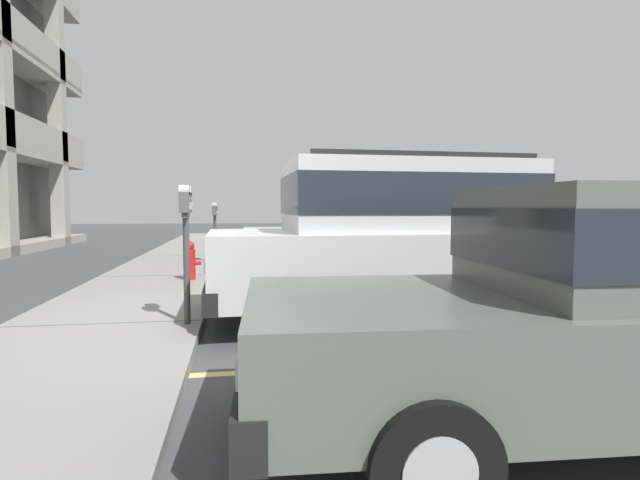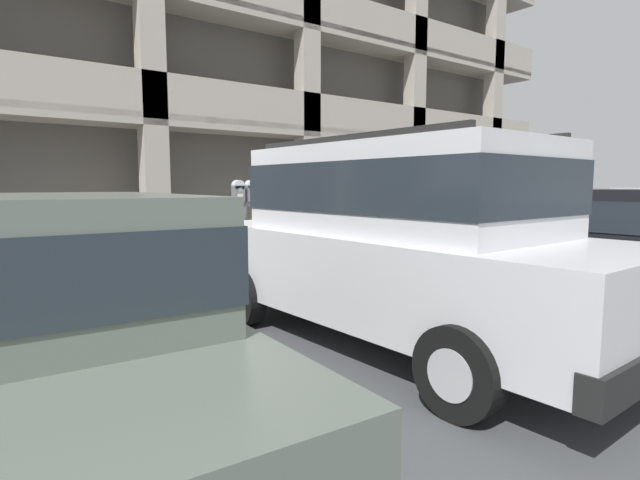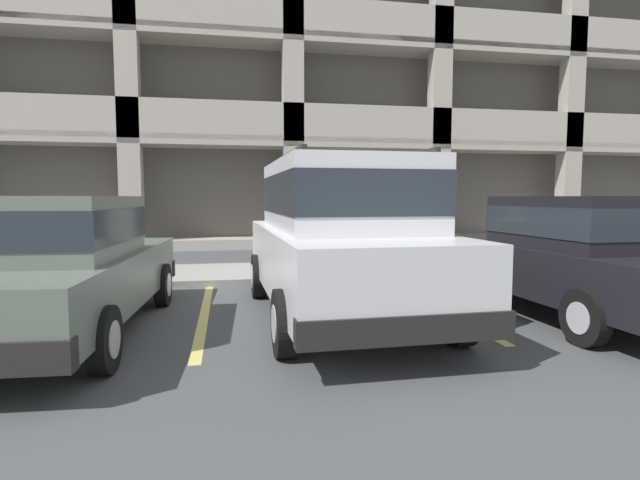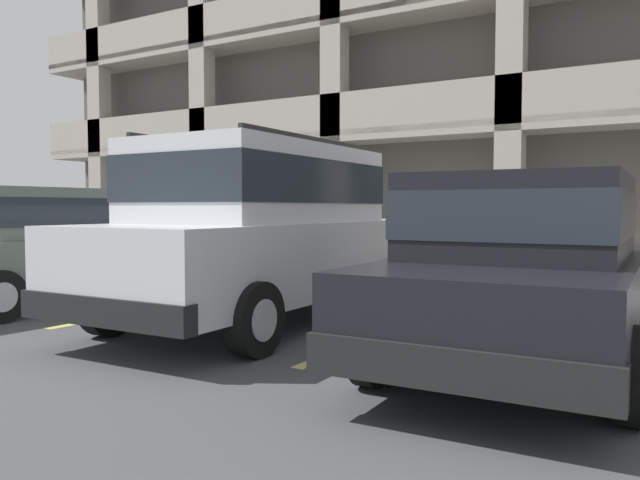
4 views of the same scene
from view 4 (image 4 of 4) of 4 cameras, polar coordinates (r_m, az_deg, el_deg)
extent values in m
cube|color=#444749|center=(9.11, 2.62, -5.49)|extent=(80.00, 80.00, 0.10)
cube|color=gray|center=(10.25, 6.08, -3.94)|extent=(40.00, 2.20, 0.12)
cube|color=#606060|center=(15.41, -22.01, -1.59)|extent=(0.03, 2.16, 0.00)
cube|color=#606060|center=(12.46, -10.86, -2.46)|extent=(0.03, 2.16, 0.00)
cube|color=#606060|center=(10.24, 6.09, -3.59)|extent=(0.03, 2.16, 0.00)
cube|color=#DBD16B|center=(11.21, -22.99, -3.86)|extent=(0.12, 4.80, 0.01)
cube|color=#DBD16B|center=(8.87, -10.84, -5.42)|extent=(0.12, 4.80, 0.01)
cube|color=#DBD16B|center=(7.18, 8.45, -7.38)|extent=(0.12, 4.80, 0.01)
cube|color=silver|center=(7.08, -5.05, -1.57)|extent=(1.94, 4.74, 0.80)
cube|color=silver|center=(7.02, -5.31, 5.08)|extent=(1.68, 2.95, 0.84)
cube|color=#232B33|center=(7.02, -5.31, 5.25)|extent=(1.71, 2.97, 0.46)
cube|color=black|center=(9.09, 3.30, -2.33)|extent=(1.88, 0.20, 0.24)
cube|color=black|center=(5.39, -19.26, -6.15)|extent=(1.88, 0.20, 0.24)
cube|color=silver|center=(8.87, 6.75, -0.15)|extent=(0.24, 0.04, 0.14)
cube|color=silver|center=(9.38, 0.32, 0.04)|extent=(0.24, 0.04, 0.14)
cylinder|color=black|center=(7.96, 6.38, -3.98)|extent=(0.21, 0.66, 0.66)
cylinder|color=#B2B2B7|center=(7.96, 6.38, -3.98)|extent=(0.23, 0.37, 0.36)
cylinder|color=black|center=(8.82, -4.45, -3.28)|extent=(0.21, 0.66, 0.66)
cylinder|color=#B2B2B7|center=(8.82, -4.45, -3.28)|extent=(0.23, 0.37, 0.36)
cylinder|color=black|center=(5.43, -5.99, -7.22)|extent=(0.21, 0.66, 0.66)
cylinder|color=#B2B2B7|center=(5.43, -5.99, -7.22)|extent=(0.23, 0.37, 0.36)
cylinder|color=black|center=(6.64, -18.79, -5.50)|extent=(0.21, 0.66, 0.66)
cylinder|color=#B2B2B7|center=(6.64, -18.79, -5.50)|extent=(0.23, 0.37, 0.36)
cube|color=black|center=(6.69, -0.44, 9.16)|extent=(0.11, 2.62, 0.05)
cube|color=black|center=(7.47, -9.70, 8.46)|extent=(0.11, 2.62, 0.05)
cube|color=#5B665B|center=(9.20, -22.31, -1.55)|extent=(1.95, 4.49, 0.60)
cube|color=#5B665B|center=(9.01, -23.99, 2.27)|extent=(1.61, 2.06, 0.64)
cube|color=#232B33|center=(9.01, -23.99, 2.37)|extent=(1.63, 2.09, 0.35)
cube|color=black|center=(10.55, -12.46, -1.83)|extent=(1.74, 0.26, 0.24)
cube|color=silver|center=(10.19, -10.24, -0.62)|extent=(0.24, 0.04, 0.14)
cube|color=silver|center=(10.96, -14.17, -0.41)|extent=(0.24, 0.04, 0.14)
cylinder|color=black|center=(9.42, -12.50, -3.13)|extent=(0.19, 0.61, 0.60)
cylinder|color=#B2B2B7|center=(9.42, -12.50, -3.13)|extent=(0.20, 0.34, 0.33)
cylinder|color=black|center=(10.69, -18.64, -2.50)|extent=(0.19, 0.61, 0.60)
cylinder|color=#B2B2B7|center=(10.69, -18.64, -2.50)|extent=(0.20, 0.34, 0.33)
cube|color=black|center=(5.56, 18.63, -4.31)|extent=(1.83, 4.45, 0.60)
cube|color=black|center=(5.22, 18.13, 2.06)|extent=(1.55, 2.02, 0.64)
cube|color=#232B33|center=(5.22, 18.13, 2.23)|extent=(1.58, 2.05, 0.35)
cube|color=black|center=(7.70, 21.60, -3.72)|extent=(1.74, 0.21, 0.24)
cube|color=black|center=(3.53, 11.91, -11.37)|extent=(1.74, 0.21, 0.24)
cube|color=silver|center=(7.67, 25.59, -2.03)|extent=(0.24, 0.04, 0.14)
cube|color=silver|center=(7.81, 17.85, -1.80)|extent=(0.24, 0.04, 0.14)
cylinder|color=black|center=(7.10, 14.01, -5.13)|extent=(0.18, 0.60, 0.60)
cylinder|color=#B2B2B7|center=(7.10, 14.01, -5.13)|extent=(0.19, 0.34, 0.33)
cylinder|color=black|center=(4.18, 26.47, -11.03)|extent=(0.18, 0.60, 0.60)
cylinder|color=#B2B2B7|center=(4.18, 26.47, -11.03)|extent=(0.19, 0.34, 0.33)
cylinder|color=black|center=(4.57, 4.80, -9.55)|extent=(0.18, 0.60, 0.60)
cylinder|color=#B2B2B7|center=(4.57, 4.80, -9.55)|extent=(0.19, 0.34, 0.33)
cylinder|color=#47474C|center=(9.41, 2.81, -0.55)|extent=(0.07, 0.07, 1.18)
cube|color=#47474C|center=(9.40, 2.82, 3.24)|extent=(0.28, 0.06, 0.06)
cube|color=#515459|center=(9.44, 2.29, 4.09)|extent=(0.15, 0.11, 0.22)
cylinder|color=#9EA8B2|center=(9.45, 2.29, 4.75)|extent=(0.15, 0.11, 0.15)
cube|color=#B7B293|center=(9.39, 2.11, 3.86)|extent=(0.08, 0.01, 0.08)
cube|color=#515459|center=(9.35, 3.36, 4.09)|extent=(0.15, 0.11, 0.22)
cylinder|color=#9EA8B2|center=(9.35, 3.37, 4.77)|extent=(0.15, 0.11, 0.15)
cube|color=#B7B293|center=(9.30, 3.19, 3.86)|extent=(0.08, 0.01, 0.08)
cube|color=#A8A093|center=(19.47, 20.27, -0.57)|extent=(32.00, 10.00, 0.30)
cube|color=#A8A093|center=(19.52, 20.43, 8.25)|extent=(32.00, 10.00, 0.30)
cube|color=#A8A093|center=(14.84, 16.91, 12.19)|extent=(32.00, 0.20, 1.10)
cube|color=#A8A093|center=(20.03, 20.60, 16.82)|extent=(32.00, 10.00, 0.30)
cylinder|color=red|center=(8.68, 24.74, -3.22)|extent=(0.20, 0.20, 0.55)
sphere|color=red|center=(8.65, 24.79, -1.01)|extent=(0.18, 0.18, 0.18)
cylinder|color=red|center=(8.53, 24.63, -3.14)|extent=(0.08, 0.10, 0.08)
cylinder|color=red|center=(8.66, 25.73, -3.07)|extent=(0.10, 0.07, 0.07)
camera|label=1|loc=(12.71, -21.69, 3.33)|focal=28.00mm
camera|label=2|loc=(8.05, -43.27, 4.32)|focal=28.00mm
camera|label=3|loc=(5.57, -63.50, 3.81)|focal=28.00mm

